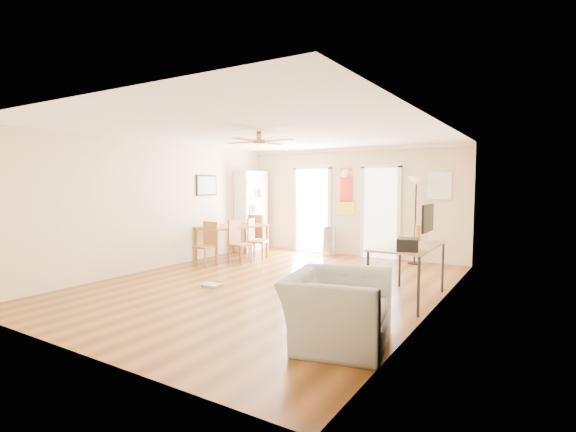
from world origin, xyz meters
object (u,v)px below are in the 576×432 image
Objects in this scene: dining_chair_far at (258,234)px; computer_desk at (408,272)px; bookshelf at (251,211)px; trash_can at (329,241)px; printer at (408,244)px; dining_chair_right_a at (258,239)px; dining_table at (232,242)px; torchiere_lamp at (415,220)px; dining_chair_near at (205,244)px; armchair at (338,309)px; dining_chair_right_b at (241,242)px; wastebasket_a at (366,289)px.

dining_chair_far reaches higher than computer_desk.
bookshelf is 5.50m from computer_desk.
printer is (2.88, -3.44, 0.56)m from trash_can.
dining_chair_far is at bearing 19.43° from dining_chair_right_a.
torchiere_lamp is at bearing 22.58° from dining_table.
dining_chair_right_a reaches higher than trash_can.
dining_table is 0.61m from dining_chair_right_a.
bookshelf is at bearing 101.82° from dining_chair_near.
torchiere_lamp is (3.23, 1.32, 0.48)m from dining_chair_right_a.
dining_chair_far is at bearing 31.76° from armchair.
dining_chair_right_b is at bearing 166.51° from computer_desk.
computer_desk is (3.91, -0.94, -0.05)m from dining_chair_right_b.
bookshelf is at bearing 32.04° from dining_chair_right_b.
printer is at bearing -76.61° from torchiere_lamp.
dining_chair_right_a is 2.85× the size of printer.
bookshelf reaches higher than armchair.
printer reaches higher than dining_chair_right_a.
torchiere_lamp reaches higher than trash_can.
computer_desk is (4.46, -1.33, 0.03)m from dining_table.
dining_table reaches higher than armchair.
bookshelf is 2.12× the size of dining_chair_far.
dining_table is 5.35× the size of wastebasket_a.
printer is at bearing -75.50° from computer_desk.
dining_chair_far is (-0.44, 0.62, 0.02)m from dining_chair_right_a.
torchiere_lamp reaches higher than computer_desk.
printer reaches higher than trash_can.
dining_table reaches higher than wastebasket_a.
dining_chair_right_a reaches higher than wastebasket_a.
dining_chair_right_b is at bearing -120.85° from trash_can.
torchiere_lamp is at bearing 177.38° from dining_chair_far.
dining_chair_right_a is (0.55, 0.26, 0.08)m from dining_table.
bookshelf is 1.33× the size of dining_table.
dining_table is 1.67× the size of dining_chair_right_a.
torchiere_lamp is 1.59× the size of armchair.
printer reaches higher than computer_desk.
trash_can is at bearing 116.46° from printer.
armchair is at bearing -126.94° from dining_chair_right_b.
dining_table is 5.52m from armchair.
torchiere_lamp reaches higher than printer.
dining_chair_right_a is 0.49× the size of torchiere_lamp.
dining_chair_right_b is (0.55, -0.39, 0.08)m from dining_table.
dining_chair_right_b reaches higher than armchair.
dining_chair_right_a is 0.76m from dining_chair_far.
dining_chair_near is 4.55m from torchiere_lamp.
dining_chair_near is 0.49× the size of torchiere_lamp.
bookshelf reaches higher than dining_chair_right_b.
printer is at bearing -20.52° from wastebasket_a.
dining_chair_right_b is 1.31× the size of trash_can.
computer_desk is at bearing -127.68° from dining_chair_right_a.
dining_table is 1.31× the size of armchair.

